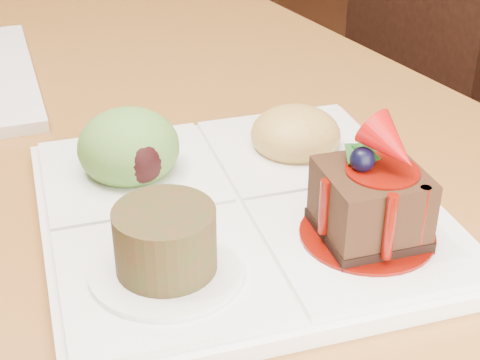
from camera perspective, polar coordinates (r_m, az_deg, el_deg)
chair_right at (r=1.30m, az=9.08°, el=3.88°), size 0.43×0.43×0.86m
sampler_plate at (r=0.54m, az=-0.36°, el=-0.99°), size 0.34×0.34×0.11m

